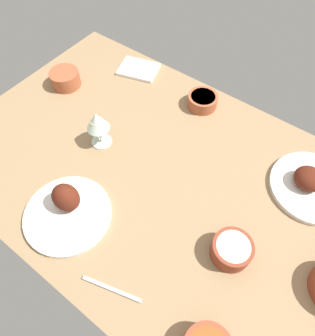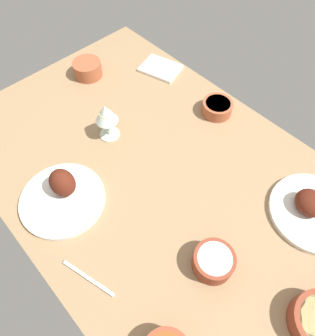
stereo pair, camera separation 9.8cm
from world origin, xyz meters
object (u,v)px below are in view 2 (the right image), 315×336
(bowl_potatoes, at_px, (217,107))
(bowl_cream, at_px, (213,261))
(plate_near_viewer, at_px, (63,194))
(bowl_sauce, at_px, (88,68))
(folded_napkin, at_px, (161,68))
(fork_loose, at_px, (88,278))
(plate_center_main, at_px, (313,209))
(wine_glass, at_px, (106,115))

(bowl_potatoes, xyz_separation_m, bowl_cream, (0.36, -0.44, 0.01))
(plate_near_viewer, xyz_separation_m, bowl_sauce, (-0.41, 0.39, 0.01))
(plate_near_viewer, height_order, bowl_cream, plate_near_viewer)
(bowl_potatoes, relative_size, bowl_sauce, 0.98)
(bowl_potatoes, relative_size, folded_napkin, 0.71)
(bowl_cream, distance_m, fork_loose, 0.33)
(bowl_sauce, xyz_separation_m, bowl_cream, (0.86, -0.22, -0.00))
(folded_napkin, bearing_deg, bowl_cream, -33.71)
(plate_near_viewer, distance_m, folded_napkin, 0.67)
(plate_center_main, bearing_deg, bowl_sauce, -173.07)
(bowl_potatoes, bearing_deg, bowl_sauce, -155.85)
(bowl_cream, xyz_separation_m, fork_loose, (-0.20, -0.26, -0.03))
(plate_center_main, xyz_separation_m, wine_glass, (-0.65, -0.25, 0.08))
(plate_center_main, height_order, wine_glass, wine_glass)
(bowl_cream, height_order, wine_glass, wine_glass)
(plate_center_main, relative_size, bowl_potatoes, 2.37)
(plate_near_viewer, height_order, bowl_sauce, plate_near_viewer)
(fork_loose, bearing_deg, bowl_potatoes, -92.54)
(plate_center_main, distance_m, fork_loose, 0.67)
(bowl_sauce, distance_m, folded_napkin, 0.30)
(plate_near_viewer, distance_m, plate_center_main, 0.75)
(folded_napkin, bearing_deg, wine_glass, -70.33)
(plate_center_main, xyz_separation_m, folded_napkin, (-0.78, 0.12, -0.01))
(plate_center_main, distance_m, folded_napkin, 0.79)
(plate_near_viewer, relative_size, wine_glass, 1.84)
(plate_center_main, bearing_deg, bowl_potatoes, 167.10)
(bowl_potatoes, distance_m, fork_loose, 0.72)
(bowl_cream, bearing_deg, fork_loose, -126.90)
(plate_center_main, height_order, fork_loose, plate_center_main)
(plate_near_viewer, height_order, bowl_potatoes, plate_near_viewer)
(plate_center_main, xyz_separation_m, bowl_cream, (-0.10, -0.33, 0.01))
(plate_center_main, bearing_deg, wine_glass, -158.80)
(plate_near_viewer, relative_size, bowl_sauce, 2.28)
(bowl_potatoes, height_order, bowl_cream, bowl_cream)
(bowl_sauce, relative_size, fork_loose, 0.68)
(plate_near_viewer, xyz_separation_m, plate_center_main, (0.54, 0.51, -0.01))
(bowl_cream, relative_size, wine_glass, 0.79)
(bowl_sauce, height_order, folded_napkin, bowl_sauce)
(plate_near_viewer, relative_size, plate_center_main, 0.98)
(wine_glass, bearing_deg, folded_napkin, 109.67)
(plate_center_main, bearing_deg, plate_near_viewer, -136.89)
(wine_glass, bearing_deg, fork_loose, -44.78)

